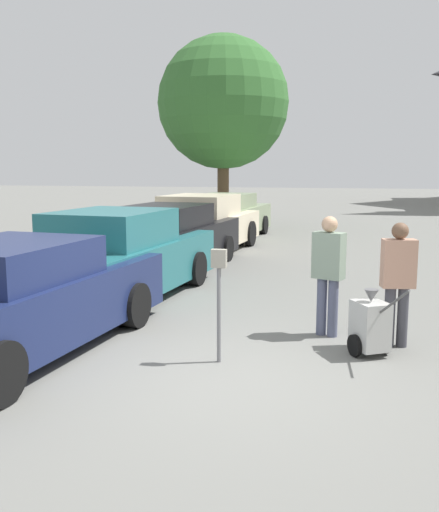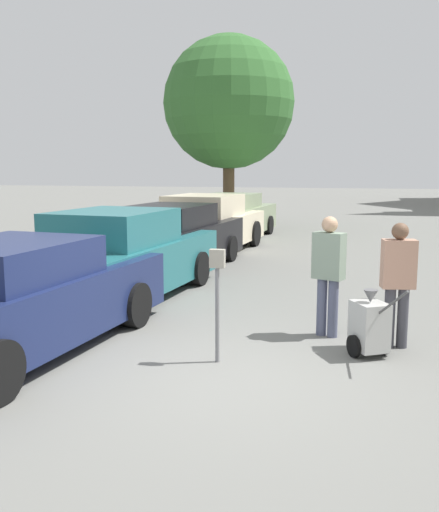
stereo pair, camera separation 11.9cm
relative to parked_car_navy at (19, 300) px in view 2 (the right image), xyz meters
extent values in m
plane|color=slate|center=(2.64, -0.23, -0.68)|extent=(120.00, 120.00, 0.00)
cube|color=#19234C|center=(0.00, 0.03, -0.10)|extent=(2.20, 4.91, 0.79)
cube|color=#19234C|center=(-0.01, -0.16, 0.53)|extent=(1.74, 2.14, 0.47)
cylinder|color=black|center=(-0.73, 1.58, -0.35)|extent=(0.24, 0.68, 0.66)
cylinder|color=black|center=(1.00, 1.42, -0.35)|extent=(0.24, 0.68, 0.66)
cube|color=#23666B|center=(0.00, 3.09, -0.08)|extent=(2.35, 5.11, 0.82)
cube|color=#23666B|center=(-0.02, 2.90, 0.62)|extent=(1.86, 2.23, 0.59)
cylinder|color=black|center=(-0.79, 4.71, -0.34)|extent=(0.24, 0.69, 0.68)
cylinder|color=black|center=(1.07, 4.54, -0.34)|extent=(0.24, 0.69, 0.68)
cylinder|color=black|center=(-1.07, 1.65, -0.34)|extent=(0.24, 0.69, 0.68)
cylinder|color=black|center=(0.79, 1.48, -0.34)|extent=(0.24, 0.69, 0.68)
cube|color=black|center=(0.00, 6.06, -0.08)|extent=(2.22, 5.27, 0.85)
cube|color=black|center=(-0.02, 5.86, 0.58)|extent=(1.74, 2.29, 0.48)
cylinder|color=black|center=(-0.71, 7.73, -0.36)|extent=(0.24, 0.66, 0.64)
cylinder|color=black|center=(1.01, 7.57, -0.36)|extent=(0.24, 0.66, 0.64)
cylinder|color=black|center=(-1.00, 4.56, -0.36)|extent=(0.24, 0.66, 0.64)
cylinder|color=black|center=(0.72, 4.40, -0.36)|extent=(0.24, 0.66, 0.64)
cube|color=beige|center=(0.00, 8.97, -0.07)|extent=(2.38, 5.19, 0.79)
cube|color=beige|center=(-0.02, 8.77, 0.62)|extent=(1.89, 2.26, 0.59)
cylinder|color=black|center=(-0.80, 10.61, -0.30)|extent=(0.25, 0.76, 0.75)
cylinder|color=black|center=(1.09, 10.44, -0.30)|extent=(0.25, 0.76, 0.75)
cylinder|color=black|center=(-1.08, 7.50, -0.30)|extent=(0.25, 0.76, 0.75)
cylinder|color=black|center=(0.80, 7.33, -0.30)|extent=(0.25, 0.76, 0.75)
cube|color=gray|center=(0.00, 12.19, -0.08)|extent=(2.21, 5.04, 0.85)
cube|color=gray|center=(-0.01, 12.00, 0.57)|extent=(1.74, 2.19, 0.45)
cylinder|color=black|center=(-0.72, 13.78, -0.35)|extent=(0.24, 0.66, 0.64)
cylinder|color=black|center=(1.01, 13.62, -0.35)|extent=(0.24, 0.66, 0.64)
cylinder|color=black|center=(-1.00, 10.76, -0.35)|extent=(0.24, 0.66, 0.64)
cylinder|color=black|center=(0.73, 10.60, -0.35)|extent=(0.24, 0.66, 0.64)
cylinder|color=slate|center=(2.54, 0.23, -0.10)|extent=(0.05, 0.05, 1.16)
cube|color=gray|center=(2.54, 0.23, 0.59)|extent=(0.18, 0.09, 0.22)
cylinder|color=#515670|center=(3.83, 1.61, -0.27)|extent=(0.14, 0.14, 0.81)
cylinder|color=#515670|center=(3.67, 1.68, -0.27)|extent=(0.14, 0.14, 0.81)
cube|color=gray|center=(3.75, 1.65, 0.46)|extent=(0.47, 0.36, 0.64)
sphere|color=tan|center=(3.75, 1.65, 0.89)|extent=(0.22, 0.22, 0.22)
cylinder|color=#3F3F47|center=(4.74, 1.36, -0.28)|extent=(0.14, 0.14, 0.79)
cylinder|color=#3F3F47|center=(4.57, 1.33, -0.28)|extent=(0.14, 0.14, 0.79)
cube|color=tan|center=(4.65, 1.35, 0.43)|extent=(0.45, 0.30, 0.63)
sphere|color=brown|center=(4.65, 1.35, 0.85)|extent=(0.22, 0.22, 0.22)
cube|color=#B2B2AD|center=(4.31, 0.91, -0.29)|extent=(0.53, 0.56, 0.60)
cone|color=#59595B|center=(4.31, 0.91, 0.09)|extent=(0.18, 0.18, 0.16)
cylinder|color=#4C4C4C|center=(4.55, 0.50, 0.11)|extent=(0.32, 0.52, 0.43)
cylinder|color=black|center=(4.13, 0.80, -0.54)|extent=(0.18, 0.27, 0.28)
cylinder|color=black|center=(4.49, 1.02, -0.54)|extent=(0.18, 0.27, 0.28)
cylinder|color=brown|center=(-0.84, 15.21, 0.64)|extent=(0.44, 0.44, 2.63)
sphere|color=#33662D|center=(-0.84, 15.21, 4.05)|extent=(4.93, 4.93, 4.93)
camera|label=1|loc=(4.06, -6.23, 1.66)|focal=40.00mm
camera|label=2|loc=(4.17, -6.20, 1.66)|focal=40.00mm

